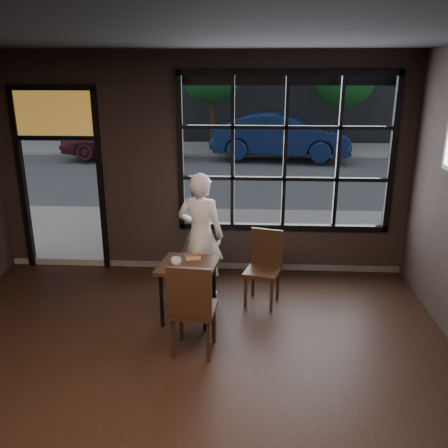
# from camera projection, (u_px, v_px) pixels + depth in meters

# --- Properties ---
(floor) EXTENTS (6.00, 7.00, 0.02)m
(floor) POSITION_uv_depth(u_px,v_px,m) (163.00, 432.00, 4.03)
(floor) COLOR black
(floor) RESTS_ON ground
(ceiling) EXTENTS (6.00, 7.00, 0.02)m
(ceiling) POSITION_uv_depth(u_px,v_px,m) (143.00, 23.00, 3.04)
(ceiling) COLOR black
(ceiling) RESTS_ON ground
(window_frame) EXTENTS (3.06, 0.12, 2.28)m
(window_frame) POSITION_uv_depth(u_px,v_px,m) (285.00, 154.00, 6.74)
(window_frame) COLOR black
(window_frame) RESTS_ON ground
(stained_transom) EXTENTS (1.20, 0.06, 0.70)m
(stained_transom) POSITION_uv_depth(u_px,v_px,m) (54.00, 113.00, 6.74)
(stained_transom) COLOR orange
(stained_transom) RESTS_ON ground
(street_asphalt) EXTENTS (60.00, 41.00, 0.04)m
(street_asphalt) POSITION_uv_depth(u_px,v_px,m) (238.00, 125.00, 26.83)
(street_asphalt) COLOR #545456
(street_asphalt) RESTS_ON ground
(cafe_table) EXTENTS (0.75, 0.75, 0.73)m
(cafe_table) POSITION_uv_depth(u_px,v_px,m) (189.00, 291.00, 5.77)
(cafe_table) COLOR black
(cafe_table) RESTS_ON floor
(chair_near) EXTENTS (0.50, 0.50, 1.06)m
(chair_near) POSITION_uv_depth(u_px,v_px,m) (194.00, 306.00, 5.05)
(chair_near) COLOR black
(chair_near) RESTS_ON floor
(chair_window) EXTENTS (0.52, 0.52, 0.97)m
(chair_window) POSITION_uv_depth(u_px,v_px,m) (262.00, 269.00, 6.09)
(chair_window) COLOR black
(chair_window) RESTS_ON floor
(man) EXTENTS (0.69, 0.52, 1.69)m
(man) POSITION_uv_depth(u_px,v_px,m) (201.00, 235.00, 6.27)
(man) COLOR silver
(man) RESTS_ON floor
(hotdog) EXTENTS (0.21, 0.12, 0.06)m
(hotdog) POSITION_uv_depth(u_px,v_px,m) (193.00, 257.00, 5.78)
(hotdog) COLOR tan
(hotdog) RESTS_ON cafe_table
(cup) EXTENTS (0.13, 0.13, 0.10)m
(cup) POSITION_uv_depth(u_px,v_px,m) (176.00, 262.00, 5.60)
(cup) COLOR silver
(cup) RESTS_ON cafe_table
(navy_car) EXTENTS (4.75, 2.16, 1.51)m
(navy_car) POSITION_uv_depth(u_px,v_px,m) (281.00, 136.00, 15.87)
(navy_car) COLOR #0E1C3F
(navy_car) RESTS_ON street_asphalt
(maroon_car) EXTENTS (4.04, 1.66, 1.37)m
(maroon_car) POSITION_uv_depth(u_px,v_px,m) (123.00, 137.00, 15.99)
(maroon_car) COLOR #571C2A
(maroon_car) RESTS_ON street_asphalt
(tree_left) EXTENTS (2.52, 2.52, 4.31)m
(tree_left) POSITION_uv_depth(u_px,v_px,m) (212.00, 68.00, 17.05)
(tree_left) COLOR #332114
(tree_left) RESTS_ON street_asphalt
(tree_right) EXTENTS (2.31, 2.31, 3.93)m
(tree_right) POSITION_uv_depth(u_px,v_px,m) (345.00, 75.00, 17.09)
(tree_right) COLOR #332114
(tree_right) RESTS_ON street_asphalt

